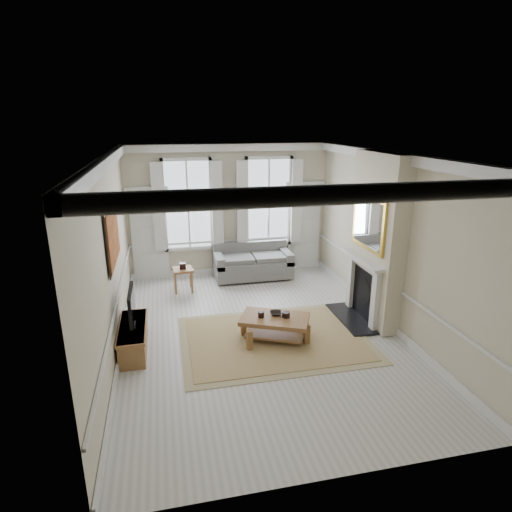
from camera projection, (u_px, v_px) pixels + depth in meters
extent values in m
plane|color=#B7B5AD|center=(260.00, 334.00, 8.29)|extent=(7.20, 7.20, 0.00)
plane|color=white|center=(260.00, 154.00, 7.25)|extent=(7.20, 7.20, 0.00)
plane|color=beige|center=(229.00, 211.00, 11.12)|extent=(5.20, 0.00, 5.20)
plane|color=beige|center=(110.00, 260.00, 7.24)|extent=(0.00, 7.20, 7.20)
plane|color=beige|center=(390.00, 242.00, 8.30)|extent=(0.00, 7.20, 7.20)
cube|color=silver|center=(150.00, 236.00, 10.83)|extent=(0.90, 0.08, 2.30)
cube|color=silver|center=(304.00, 228.00, 11.67)|extent=(0.90, 0.08, 2.30)
cube|color=#C06920|center=(112.00, 235.00, 7.42)|extent=(0.05, 1.66, 1.06)
cube|color=beige|center=(377.00, 240.00, 8.45)|extent=(0.35, 1.70, 3.38)
cube|color=black|center=(351.00, 318.00, 8.88)|extent=(0.55, 1.50, 0.05)
cube|color=silver|center=(375.00, 304.00, 8.24)|extent=(0.10, 0.18, 1.15)
cube|color=silver|center=(351.00, 284.00, 9.26)|extent=(0.10, 0.18, 1.15)
cube|color=silver|center=(362.00, 260.00, 8.52)|extent=(0.20, 1.45, 0.06)
cube|color=black|center=(364.00, 294.00, 8.77)|extent=(0.02, 0.92, 1.00)
cube|color=gold|center=(368.00, 223.00, 8.30)|extent=(0.06, 1.26, 1.06)
cube|color=slate|center=(253.00, 267.00, 11.14)|extent=(1.98, 0.96, 0.45)
cube|color=slate|center=(250.00, 249.00, 11.38)|extent=(1.98, 0.20, 0.44)
cube|color=slate|center=(219.00, 260.00, 10.88)|extent=(0.20, 0.96, 0.30)
cube|color=slate|center=(286.00, 256.00, 11.25)|extent=(0.20, 0.96, 0.30)
cylinder|color=brown|center=(222.00, 284.00, 10.70)|extent=(0.06, 0.06, 0.08)
cylinder|color=brown|center=(281.00, 269.00, 11.73)|extent=(0.06, 0.06, 0.08)
cube|color=brown|center=(183.00, 270.00, 10.22)|extent=(0.51, 0.51, 0.06)
cube|color=brown|center=(176.00, 284.00, 10.10)|extent=(0.05, 0.05, 0.51)
cube|color=brown|center=(192.00, 283.00, 10.18)|extent=(0.05, 0.05, 0.51)
cube|color=brown|center=(176.00, 279.00, 10.44)|extent=(0.05, 0.05, 0.51)
cube|color=brown|center=(190.00, 278.00, 10.52)|extent=(0.05, 0.05, 0.51)
cube|color=#9B8050|center=(274.00, 339.00, 8.07)|extent=(3.50, 2.60, 0.02)
cube|color=brown|center=(275.00, 319.00, 7.95)|extent=(1.43, 1.18, 0.08)
cube|color=brown|center=(250.00, 340.00, 7.67)|extent=(0.10, 0.10, 0.39)
cube|color=brown|center=(305.00, 334.00, 7.88)|extent=(0.10, 0.10, 0.39)
cube|color=brown|center=(245.00, 327.00, 8.16)|extent=(0.10, 0.10, 0.39)
cube|color=brown|center=(297.00, 321.00, 8.37)|extent=(0.10, 0.10, 0.39)
cylinder|color=black|center=(261.00, 314.00, 7.91)|extent=(0.11, 0.11, 0.11)
cylinder|color=black|center=(286.00, 315.00, 7.92)|extent=(0.14, 0.14, 0.10)
imported|color=black|center=(276.00, 313.00, 8.03)|extent=(0.28, 0.28, 0.06)
cube|color=brown|center=(133.00, 338.00, 7.63)|extent=(0.44, 1.37, 0.49)
cube|color=black|center=(133.00, 325.00, 7.55)|extent=(0.08, 0.30, 0.03)
cube|color=black|center=(131.00, 305.00, 7.44)|extent=(0.05, 0.90, 0.55)
cube|color=black|center=(133.00, 304.00, 7.44)|extent=(0.01, 0.83, 0.50)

